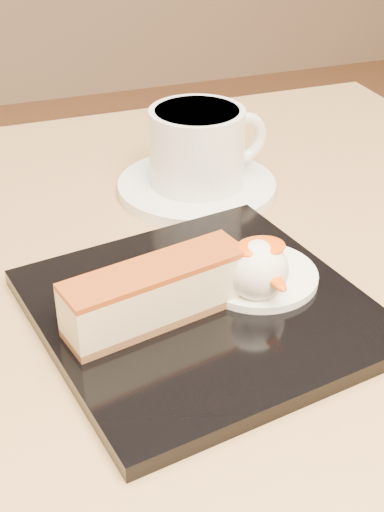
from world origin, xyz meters
name	(u,v)px	position (x,y,z in m)	size (l,w,h in m)	color
table	(169,458)	(0.00, 0.00, 0.56)	(0.80, 0.80, 0.72)	black
dessert_plate	(202,310)	(0.02, -0.02, 0.73)	(0.22, 0.22, 0.01)	black
cheesecake	(156,293)	(-0.01, -0.02, 0.75)	(0.13, 0.06, 0.04)	brown
cream_smear	(257,276)	(0.07, 0.00, 0.73)	(0.09, 0.09, 0.01)	white
ice_cream_scoop	(258,270)	(0.06, -0.02, 0.75)	(0.04, 0.04, 0.04)	white
mango_sauce	(260,247)	(0.06, -0.02, 0.77)	(0.04, 0.03, 0.01)	#F85007
mint_sprig	(209,261)	(0.04, 0.02, 0.74)	(0.04, 0.03, 0.00)	green
saucer	(197,187)	(0.09, 0.17, 0.72)	(0.15, 0.15, 0.01)	white
coffee_cup	(199,145)	(0.09, 0.17, 0.77)	(0.12, 0.09, 0.07)	white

